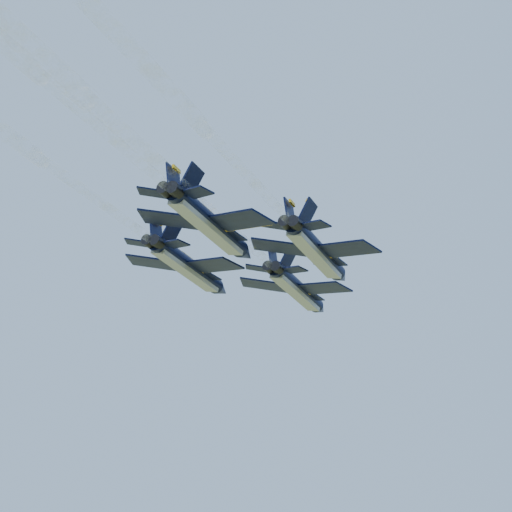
% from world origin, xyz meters
% --- Properties ---
extents(jet_lead, '(14.59, 19.70, 4.71)m').
position_xyz_m(jet_lead, '(3.03, 11.46, 94.19)').
color(jet_lead, black).
extents(jet_left, '(14.59, 19.70, 4.71)m').
position_xyz_m(jet_left, '(-8.53, 0.65, 94.19)').
color(jet_left, black).
extents(jet_right, '(14.59, 19.70, 4.71)m').
position_xyz_m(jet_right, '(6.94, -2.01, 94.19)').
color(jet_right, black).
extents(jet_slot, '(14.59, 19.70, 4.71)m').
position_xyz_m(jet_slot, '(-2.96, -11.94, 94.19)').
color(jet_slot, black).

